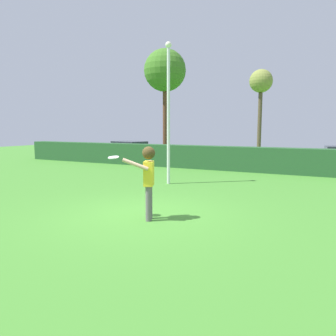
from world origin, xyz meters
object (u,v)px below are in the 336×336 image
person (148,175)px  oak_tree (165,71)px  frisbee (113,157)px  maple_tree (261,84)px  lamppost (168,106)px  parked_car_green (129,149)px

person → oak_tree: size_ratio=0.23×
person → oak_tree: (-6.92, 14.05, 4.99)m
frisbee → oak_tree: (-6.08, 14.27, 4.60)m
maple_tree → lamppost: bearing=-91.8°
oak_tree → maple_tree: bearing=44.8°
person → lamppost: size_ratio=0.33×
frisbee → lamppost: size_ratio=0.05×
person → maple_tree: bearing=94.2°
frisbee → lamppost: 5.30m
person → parked_car_green: person is taller
parked_car_green → oak_tree: (2.10, 1.42, 5.41)m
person → lamppost: lamppost is taller
parked_car_green → oak_tree: size_ratio=0.59×
frisbee → oak_tree: size_ratio=0.03×
person → lamppost: (-1.89, 4.74, 1.92)m
frisbee → lamppost: (-1.04, 4.97, 1.53)m
frisbee → parked_car_green: frisbee is taller
person → oak_tree: bearing=116.2°
oak_tree → person: bearing=-63.8°
frisbee → oak_tree: bearing=113.1°
frisbee → maple_tree: (-0.59, 19.72, 4.01)m
parked_car_green → maple_tree: size_ratio=0.67×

